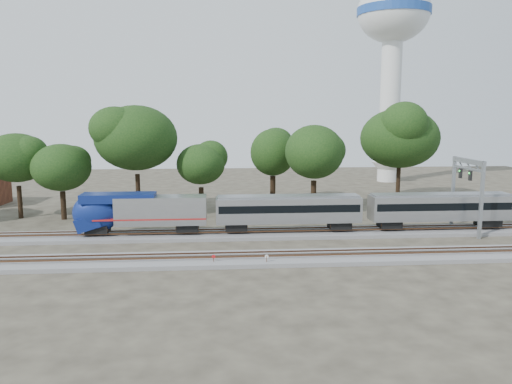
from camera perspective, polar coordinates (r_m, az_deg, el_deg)
ground at (r=51.83m, az=-6.16°, el=-6.68°), size 160.00×160.00×0.00m
track_far at (r=57.58m, az=-5.98°, el=-4.89°), size 160.00×5.00×0.73m
track_near at (r=47.93m, az=-6.31°, el=-7.72°), size 160.00×5.00×0.73m
train at (r=62.66m, az=20.38°, el=-1.58°), size 86.63×2.98×4.40m
switch_stand_red at (r=46.51m, az=-4.87°, el=-7.62°), size 0.33×0.09×1.05m
switch_stand_white at (r=46.27m, az=1.22°, el=-7.64°), size 0.35×0.06×1.09m
switch_lever at (r=46.61m, az=1.33°, el=-8.21°), size 0.56×0.42×0.30m
water_tower at (r=108.63m, az=15.37°, el=17.01°), size 14.56×14.56×40.30m
signal_gantry at (r=63.51m, az=23.00°, el=1.40°), size 0.61×7.19×8.74m
tree_1 at (r=73.46m, az=-25.67°, el=3.53°), size 8.30×8.30×11.70m
tree_2 at (r=70.39m, az=-21.37°, el=2.61°), size 7.07×7.07×9.97m
tree_3 at (r=69.90m, az=-13.54°, el=6.02°), size 10.87×10.87×15.33m
tree_4 at (r=69.52m, az=-6.33°, el=3.15°), size 7.15×7.15×10.08m
tree_5 at (r=77.59m, az=1.95°, el=4.54°), size 8.17×8.17×11.52m
tree_6 at (r=69.68m, az=6.68°, el=4.56°), size 8.87×8.87×12.50m
tree_7 at (r=83.30m, az=16.14°, el=5.92°), size 10.27×10.27×14.49m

